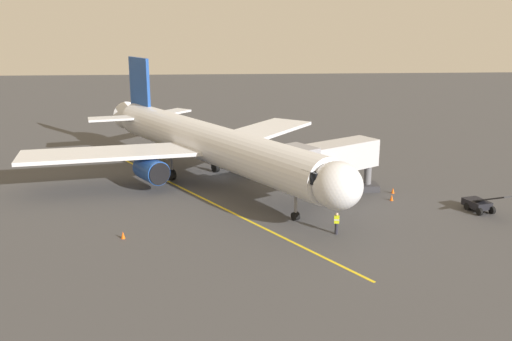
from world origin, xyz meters
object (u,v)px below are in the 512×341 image
(jet_bridge, at_px, (325,160))
(belt_loader_near_nose, at_px, (151,155))
(ground_crew_marshaller, at_px, (337,223))
(safety_cone_nose_left, at_px, (123,235))
(belt_loader_portside, at_px, (479,204))
(airplane, at_px, (207,143))
(safety_cone_wing_port, at_px, (393,190))
(safety_cone_nose_right, at_px, (392,198))

(jet_bridge, distance_m, belt_loader_near_nose, 23.72)
(belt_loader_near_nose, bearing_deg, ground_crew_marshaller, 124.69)
(safety_cone_nose_left, bearing_deg, belt_loader_near_nose, -88.53)
(belt_loader_portside, bearing_deg, airplane, -24.60)
(belt_loader_near_nose, bearing_deg, safety_cone_wing_port, 149.47)
(belt_loader_near_nose, bearing_deg, safety_cone_nose_left, 91.47)
(jet_bridge, distance_m, belt_loader_portside, 13.60)
(jet_bridge, relative_size, belt_loader_portside, 2.26)
(safety_cone_wing_port, bearing_deg, jet_bridge, 13.89)
(jet_bridge, xyz_separation_m, safety_cone_nose_right, (-6.15, 0.45, -3.49))
(belt_loader_near_nose, bearing_deg, airplane, 126.07)
(airplane, xyz_separation_m, safety_cone_wing_port, (-17.45, 5.02, -3.73))
(jet_bridge, relative_size, ground_crew_marshaller, 6.24)
(airplane, bearing_deg, belt_loader_near_nose, -53.93)
(ground_crew_marshaller, bearing_deg, airplane, -56.19)
(airplane, height_order, belt_loader_near_nose, airplane)
(belt_loader_near_nose, bearing_deg, belt_loader_portside, 146.43)
(airplane, distance_m, belt_loader_near_nose, 11.90)
(safety_cone_wing_port, bearing_deg, belt_loader_near_nose, -30.53)
(safety_cone_nose_left, bearing_deg, safety_cone_nose_right, -161.60)
(belt_loader_near_nose, distance_m, safety_cone_nose_right, 28.60)
(airplane, relative_size, safety_cone_nose_left, 65.39)
(belt_loader_portside, height_order, safety_cone_nose_left, belt_loader_portside)
(safety_cone_nose_right, distance_m, safety_cone_wing_port, 2.29)
(jet_bridge, xyz_separation_m, safety_cone_wing_port, (-6.92, -1.71, -3.49))
(airplane, xyz_separation_m, belt_loader_near_nose, (6.74, -9.25, -3.29))
(safety_cone_nose_left, xyz_separation_m, safety_cone_nose_right, (-22.80, -7.59, 0.00))
(ground_crew_marshaller, distance_m, belt_loader_near_nose, 29.42)
(belt_loader_near_nose, bearing_deg, jet_bridge, 137.22)
(belt_loader_portside, distance_m, safety_cone_wing_port, 8.04)
(airplane, relative_size, belt_loader_portside, 7.60)
(jet_bridge, height_order, belt_loader_near_nose, jet_bridge)
(airplane, xyz_separation_m, safety_cone_nose_left, (6.12, 14.76, -3.73))
(jet_bridge, distance_m, ground_crew_marshaller, 8.72)
(ground_crew_marshaller, bearing_deg, jet_bridge, -93.64)
(airplane, distance_m, ground_crew_marshaller, 18.25)
(safety_cone_wing_port, bearing_deg, airplane, -16.04)
(ground_crew_marshaller, bearing_deg, safety_cone_nose_left, -0.63)
(belt_loader_portside, bearing_deg, safety_cone_nose_right, -27.86)
(belt_loader_near_nose, relative_size, safety_cone_nose_right, 8.46)
(jet_bridge, distance_m, safety_cone_wing_port, 7.94)
(safety_cone_nose_right, relative_size, safety_cone_wing_port, 1.00)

